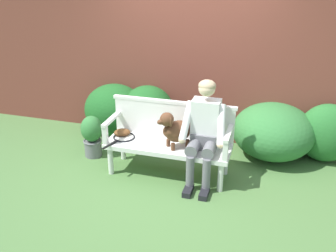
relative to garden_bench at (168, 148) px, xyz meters
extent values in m
plane|color=#4C753D|center=(0.00, 0.00, -0.38)|extent=(40.00, 40.00, 0.00)
cube|color=brown|center=(0.00, 1.30, 0.69)|extent=(8.00, 0.30, 2.13)
ellipsoid|color=#1E5B23|center=(-0.61, 0.95, 0.05)|extent=(0.84, 0.81, 0.85)
ellipsoid|color=#1E5B23|center=(-1.14, 0.92, 0.04)|extent=(0.98, 0.82, 0.84)
ellipsoid|color=#337538|center=(1.28, 0.89, 0.01)|extent=(1.14, 1.13, 0.77)
ellipsoid|color=#286B2D|center=(1.98, 0.96, 0.04)|extent=(0.77, 0.55, 0.84)
cube|color=white|center=(0.00, 0.00, 0.03)|extent=(1.60, 0.54, 0.06)
cylinder|color=white|center=(-0.72, -0.21, -0.19)|extent=(0.07, 0.07, 0.38)
cylinder|color=white|center=(0.72, -0.21, -0.19)|extent=(0.07, 0.07, 0.38)
cylinder|color=white|center=(-0.72, 0.21, -0.19)|extent=(0.07, 0.07, 0.38)
cylinder|color=white|center=(0.72, 0.21, -0.19)|extent=(0.07, 0.07, 0.38)
cube|color=white|center=(0.00, 0.24, 0.29)|extent=(1.60, 0.05, 0.46)
cube|color=white|center=(0.00, 0.24, 0.54)|extent=(1.64, 0.06, 0.04)
cube|color=white|center=(-0.76, -0.23, 0.18)|extent=(0.06, 0.06, 0.24)
cube|color=white|center=(-0.76, 0.00, 0.32)|extent=(0.06, 0.54, 0.04)
cube|color=white|center=(0.76, -0.23, 0.18)|extent=(0.06, 0.06, 0.24)
cube|color=white|center=(0.76, 0.00, 0.32)|extent=(0.06, 0.54, 0.04)
cube|color=black|center=(0.36, -0.37, -0.34)|extent=(0.10, 0.24, 0.07)
cylinder|color=slate|center=(0.36, -0.29, -0.12)|extent=(0.10, 0.10, 0.39)
cylinder|color=slate|center=(0.36, -0.12, 0.14)|extent=(0.15, 0.34, 0.15)
cube|color=black|center=(0.56, -0.37, -0.34)|extent=(0.10, 0.24, 0.07)
cylinder|color=slate|center=(0.56, -0.29, -0.12)|extent=(0.10, 0.10, 0.39)
cylinder|color=slate|center=(0.56, -0.12, 0.14)|extent=(0.15, 0.34, 0.15)
cube|color=slate|center=(0.46, 0.05, 0.16)|extent=(0.32, 0.24, 0.20)
cube|color=white|center=(0.46, 0.07, 0.42)|extent=(0.34, 0.22, 0.52)
cylinder|color=white|center=(0.25, -0.06, 0.44)|extent=(0.14, 0.35, 0.45)
sphere|color=beige|center=(0.23, -0.19, 0.24)|extent=(0.09, 0.09, 0.09)
cylinder|color=white|center=(0.67, -0.06, 0.44)|extent=(0.14, 0.35, 0.45)
sphere|color=beige|center=(0.69, -0.19, 0.24)|extent=(0.09, 0.09, 0.09)
sphere|color=beige|center=(0.46, 0.05, 0.83)|extent=(0.20, 0.20, 0.20)
ellipsoid|color=tan|center=(0.46, 0.06, 0.86)|extent=(0.21, 0.21, 0.14)
cylinder|color=brown|center=(0.02, -0.05, 0.10)|extent=(0.05, 0.05, 0.09)
cylinder|color=brown|center=(0.11, -0.15, 0.10)|extent=(0.05, 0.05, 0.09)
cylinder|color=brown|center=(0.17, 0.09, 0.10)|extent=(0.05, 0.05, 0.09)
cylinder|color=brown|center=(0.26, 0.00, 0.10)|extent=(0.05, 0.05, 0.09)
ellipsoid|color=brown|center=(0.14, -0.03, 0.27)|extent=(0.41, 0.40, 0.28)
sphere|color=brown|center=(0.05, -0.11, 0.29)|extent=(0.16, 0.16, 0.16)
sphere|color=brown|center=(0.03, -0.14, 0.46)|extent=(0.17, 0.17, 0.17)
ellipsoid|color=brown|center=(-0.03, -0.19, 0.44)|extent=(0.12, 0.12, 0.06)
ellipsoid|color=brown|center=(-0.02, -0.08, 0.44)|extent=(0.06, 0.07, 0.13)
ellipsoid|color=brown|center=(0.08, -0.18, 0.44)|extent=(0.06, 0.07, 0.13)
sphere|color=brown|center=(0.26, 0.08, 0.32)|extent=(0.08, 0.08, 0.08)
torus|color=black|center=(-0.61, 0.01, 0.07)|extent=(0.36, 0.36, 0.02)
cylinder|color=silver|center=(-0.61, 0.01, 0.06)|extent=(0.25, 0.25, 0.00)
cube|color=black|center=(-0.66, -0.15, 0.07)|extent=(0.05, 0.08, 0.02)
cylinder|color=black|center=(-0.70, -0.28, 0.07)|extent=(0.09, 0.22, 0.03)
ellipsoid|color=brown|center=(-0.66, 0.07, 0.10)|extent=(0.27, 0.25, 0.09)
cylinder|color=slate|center=(-1.17, 0.17, -0.26)|extent=(0.24, 0.24, 0.24)
torus|color=slate|center=(-1.17, 0.17, -0.14)|extent=(0.26, 0.26, 0.02)
ellipsoid|color=#337538|center=(-1.17, 0.17, 0.04)|extent=(0.30, 0.30, 0.38)
camera|label=1|loc=(1.20, -4.07, 2.20)|focal=39.79mm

